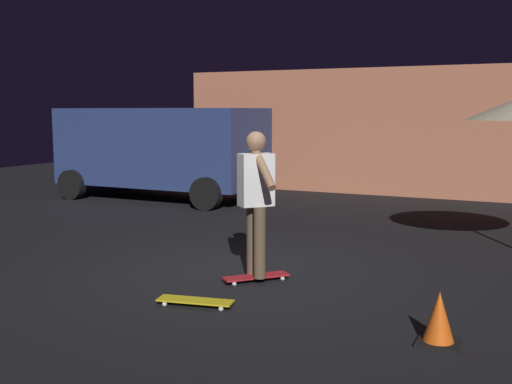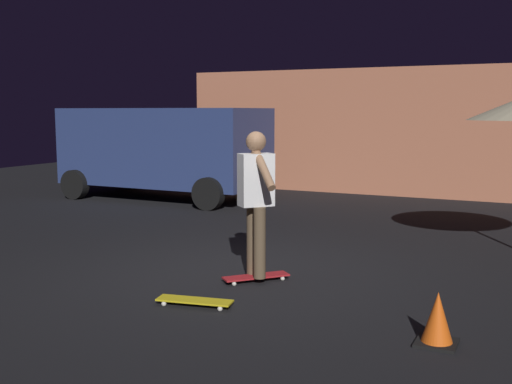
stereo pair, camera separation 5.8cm
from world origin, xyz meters
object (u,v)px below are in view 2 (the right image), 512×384
traffic_cone (437,321)px  skateboard_ridden (256,277)px  parked_van (164,147)px  skater (256,193)px  skateboard_spare (195,301)px

traffic_cone → skateboard_ridden: bearing=154.0°
parked_van → skateboard_ridden: bearing=-47.3°
parked_van → traffic_cone: bearing=-41.9°
parked_van → skater: parked_van is taller
skateboard_ridden → traffic_cone: size_ratio=1.54×
skateboard_spare → traffic_cone: bearing=0.2°
skater → traffic_cone: bearing=-26.0°
skateboard_ridden → traffic_cone: (2.23, -1.09, 0.16)m
parked_van → traffic_cone: parked_van is taller
parked_van → skateboard_spare: bearing=-53.5°
skateboard_spare → skater: (0.16, 1.10, 0.98)m
skateboard_spare → skater: 1.48m
parked_van → skateboard_spare: parked_van is taller
parked_van → skater: 7.20m
skateboard_ridden → skateboard_spare: size_ratio=0.88×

